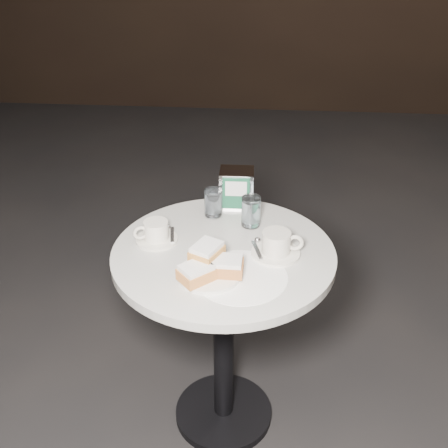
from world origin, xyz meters
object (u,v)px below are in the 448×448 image
(coffee_cup_left, at_px, (156,233))
(napkin_dispenser, at_px, (237,188))
(coffee_cup_right, at_px, (277,245))
(water_glass_right, at_px, (251,212))
(water_glass_left, at_px, (213,203))
(beignet_plate, at_px, (210,267))
(cafe_table, at_px, (224,301))

(coffee_cup_left, distance_m, napkin_dispenser, 0.35)
(coffee_cup_left, relative_size, coffee_cup_right, 1.10)
(coffee_cup_left, distance_m, coffee_cup_right, 0.39)
(water_glass_right, bearing_deg, water_glass_left, 157.60)
(beignet_plate, xyz_separation_m, coffee_cup_left, (-0.19, 0.18, -0.00))
(coffee_cup_right, distance_m, water_glass_left, 0.31)
(napkin_dispenser, bearing_deg, cafe_table, -95.24)
(beignet_plate, bearing_deg, coffee_cup_left, 136.55)
(cafe_table, relative_size, beignet_plate, 3.04)
(cafe_table, xyz_separation_m, coffee_cup_right, (0.16, -0.01, 0.23))
(coffee_cup_right, relative_size, napkin_dispenser, 1.18)
(coffee_cup_left, height_order, water_glass_right, water_glass_right)
(coffee_cup_left, distance_m, water_glass_left, 0.24)
(water_glass_left, distance_m, water_glass_right, 0.14)
(water_glass_right, height_order, napkin_dispenser, napkin_dispenser)
(water_glass_left, bearing_deg, beignet_plate, -86.06)
(water_glass_left, distance_m, napkin_dispenser, 0.11)
(beignet_plate, distance_m, coffee_cup_left, 0.26)
(beignet_plate, xyz_separation_m, napkin_dispenser, (0.05, 0.44, 0.04))
(water_glass_right, distance_m, napkin_dispenser, 0.14)
(beignet_plate, distance_m, coffee_cup_right, 0.23)
(cafe_table, relative_size, water_glass_left, 7.66)
(beignet_plate, xyz_separation_m, water_glass_right, (0.11, 0.31, 0.02))
(coffee_cup_left, xyz_separation_m, coffee_cup_right, (0.38, -0.05, 0.00))
(cafe_table, relative_size, coffee_cup_right, 4.60)
(beignet_plate, height_order, water_glass_left, water_glass_left)
(coffee_cup_right, xyz_separation_m, water_glass_right, (-0.09, 0.17, 0.02))
(cafe_table, relative_size, coffee_cup_left, 4.19)
(coffee_cup_right, distance_m, water_glass_right, 0.19)
(coffee_cup_left, xyz_separation_m, water_glass_left, (0.17, 0.18, 0.02))
(coffee_cup_left, bearing_deg, coffee_cup_right, -31.36)
(beignet_plate, bearing_deg, water_glass_right, 70.70)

